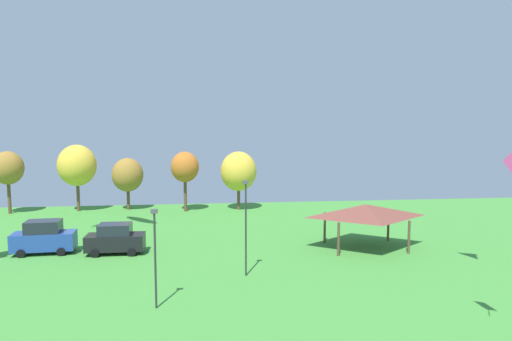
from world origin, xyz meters
The scene contains 10 objects.
parked_car_leftmost centered at (-12.41, 38.68, 1.27)m, with size 4.72×2.33×2.61m.
parked_car_second_from_left centered at (-6.89, 38.02, 1.16)m, with size 4.41×2.10×2.35m.
park_pavilion centered at (12.97, 37.43, 3.08)m, with size 7.28×5.17×3.60m.
light_post_0 centered at (2.72, 31.67, 3.59)m, with size 0.36×0.20×6.38m.
light_post_1 centered at (-2.65, 26.85, 3.14)m, with size 0.36×0.20×5.50m.
treeline_tree_0 centered at (-21.84, 55.92, 5.15)m, with size 3.41×3.41×7.06m.
treeline_tree_1 centered at (-14.55, 56.69, 5.31)m, with size 4.34×4.34×7.72m.
treeline_tree_2 centered at (-8.92, 56.96, 4.11)m, with size 3.62×3.62×6.12m.
treeline_tree_3 centered at (-2.17, 55.08, 5.12)m, with size 3.20×3.20×6.93m.
treeline_tree_4 centered at (4.05, 55.49, 4.54)m, with size 4.22×4.22×6.88m.
Camera 1 is at (0.05, 2.33, 9.98)m, focal length 32.00 mm.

